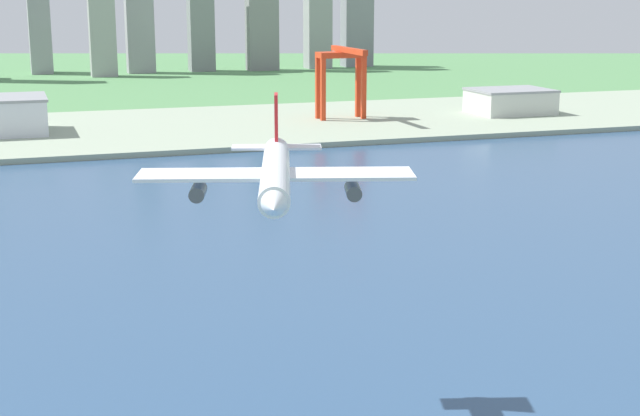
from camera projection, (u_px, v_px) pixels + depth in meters
ground_plane at (211, 229)px, 260.10m from camera, size 2400.00×2400.00×0.00m
water_bay at (268, 293)px, 204.64m from camera, size 840.00×360.00×0.15m
industrial_pier at (125, 131)px, 435.38m from camera, size 840.00×140.00×2.50m
airplane_landing at (276, 174)px, 128.94m from camera, size 39.38×42.69×12.91m
port_crane_red at (342, 67)px, 459.35m from camera, size 23.63×44.27×35.61m
warehouse_annex at (510, 101)px, 485.90m from camera, size 39.86×31.59×12.70m
distant_skyline at (119, 11)px, 742.59m from camera, size 421.75×74.44×124.59m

